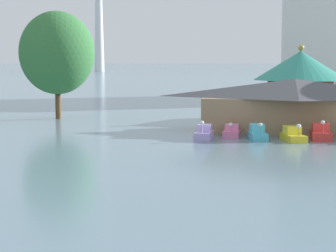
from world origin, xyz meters
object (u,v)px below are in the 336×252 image
at_px(boathouse, 295,104).
at_px(green_roof_pavilion, 300,79).
at_px(pedal_boat_pink, 232,132).
at_px(shoreline_tree_tall_left, 57,53).
at_px(pedal_boat_yellow, 293,135).
at_px(pedal_boat_cyan, 257,133).
at_px(pedal_boat_red, 321,133).
at_px(pedal_boat_lavender, 204,133).

xyz_separation_m(boathouse, green_roof_pavilion, (1.41, 11.59, 1.95)).
relative_size(pedal_boat_pink, shoreline_tree_tall_left, 0.19).
bearing_deg(green_roof_pavilion, pedal_boat_yellow, -96.16).
bearing_deg(pedal_boat_cyan, pedal_boat_yellow, 72.62).
bearing_deg(shoreline_tree_tall_left, pedal_boat_red, -26.67).
height_order(pedal_boat_cyan, boathouse, boathouse).
bearing_deg(green_roof_pavilion, pedal_boat_lavender, -117.35).
relative_size(pedal_boat_pink, green_roof_pavilion, 0.22).
xyz_separation_m(pedal_boat_cyan, boathouse, (3.46, 5.89, 2.09)).
relative_size(pedal_boat_cyan, pedal_boat_yellow, 0.92).
height_order(pedal_boat_pink, pedal_boat_yellow, pedal_boat_yellow).
xyz_separation_m(pedal_boat_red, green_roof_pavilion, (-0.44, 16.96, 4.00)).
distance_m(pedal_boat_pink, pedal_boat_yellow, 5.44).
bearing_deg(shoreline_tree_tall_left, pedal_boat_cyan, -32.78).
relative_size(pedal_boat_red, shoreline_tree_tall_left, 0.23).
bearing_deg(pedal_boat_lavender, boathouse, 133.26).
height_order(pedal_boat_yellow, pedal_boat_red, pedal_boat_red).
relative_size(green_roof_pavilion, shoreline_tree_tall_left, 0.85).
relative_size(pedal_boat_lavender, pedal_boat_yellow, 0.91).
xyz_separation_m(pedal_boat_pink, green_roof_pavilion, (7.10, 16.19, 4.11)).
bearing_deg(pedal_boat_yellow, pedal_boat_cyan, -113.02).
bearing_deg(pedal_boat_cyan, green_roof_pavilion, 154.34).
distance_m(pedal_boat_yellow, shoreline_tree_tall_left, 30.32).
xyz_separation_m(boathouse, shoreline_tree_tall_left, (-25.98, 8.61, 4.91)).
height_order(pedal_boat_lavender, pedal_boat_pink, pedal_boat_lavender).
distance_m(pedal_boat_lavender, shoreline_tree_tall_left, 24.56).
height_order(pedal_boat_yellow, boathouse, boathouse).
relative_size(pedal_boat_lavender, shoreline_tree_tall_left, 0.24).
height_order(boathouse, shoreline_tree_tall_left, shoreline_tree_tall_left).
xyz_separation_m(pedal_boat_cyan, pedal_boat_yellow, (2.95, -0.38, -0.04)).
distance_m(pedal_boat_lavender, boathouse, 10.51).
bearing_deg(pedal_boat_red, pedal_boat_yellow, -68.74).
height_order(pedal_boat_yellow, green_roof_pavilion, green_roof_pavilion).
distance_m(pedal_boat_cyan, boathouse, 7.15).
relative_size(boathouse, shoreline_tree_tall_left, 1.50).
distance_m(pedal_boat_lavender, pedal_boat_red, 9.88).
xyz_separation_m(pedal_boat_yellow, shoreline_tree_tall_left, (-25.46, 14.88, 7.04)).
bearing_deg(pedal_boat_pink, shoreline_tree_tall_left, -119.15).
xyz_separation_m(green_roof_pavilion, shoreline_tree_tall_left, (-27.39, -2.98, 2.96)).
height_order(pedal_boat_lavender, shoreline_tree_tall_left, shoreline_tree_tall_left).
bearing_deg(pedal_boat_pink, boathouse, 132.86).
bearing_deg(pedal_boat_cyan, pedal_boat_red, 85.52).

